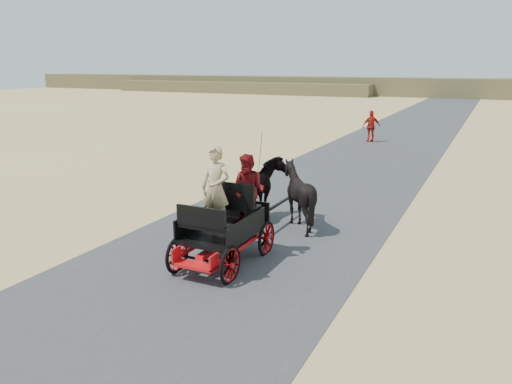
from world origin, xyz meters
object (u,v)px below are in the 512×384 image
at_px(horse_left, 260,191).
at_px(pedestrian, 371,126).
at_px(horse_right, 298,195).
at_px(carriage, 224,246).

height_order(horse_left, pedestrian, pedestrian).
relative_size(horse_left, horse_right, 1.18).
bearing_deg(horse_right, carriage, 79.61).
xyz_separation_m(horse_left, horse_right, (1.10, 0.00, 0.00)).
distance_m(carriage, horse_right, 3.09).
xyz_separation_m(horse_right, pedestrian, (-1.71, 15.52, 0.01)).
relative_size(carriage, pedestrian, 1.39).
bearing_deg(pedestrian, horse_left, 57.17).
bearing_deg(carriage, pedestrian, 93.59).
distance_m(carriage, horse_left, 3.09).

